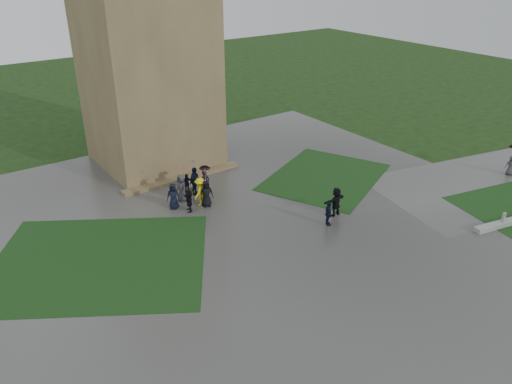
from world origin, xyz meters
TOP-DOWN VIEW (x-y plane):
  - ground at (0.00, 0.00)m, footprint 120.00×120.00m
  - plaza at (0.00, 2.00)m, footprint 34.00×34.00m
  - lawn_inset_left at (-8.50, 4.00)m, footprint 14.10×13.46m
  - lawn_inset_right at (8.50, 5.00)m, footprint 11.12×10.15m
  - tower at (0.00, 15.00)m, footprint 8.00×8.00m
  - tower_plinth at (0.00, 10.60)m, footprint 9.00×0.80m
  - bench at (-0.66, 8.76)m, footprint 1.35×0.72m
  - visitor_cluster at (-1.07, 7.10)m, footprint 3.41×3.15m
  - pedestrian_mid at (3.92, -0.20)m, footprint 0.84×1.01m
  - pedestrian_near at (5.15, 0.46)m, footprint 1.74×0.75m

SIDE VIEW (x-z plane):
  - ground at x=0.00m, z-range 0.00..0.00m
  - plaza at x=0.00m, z-range 0.00..0.02m
  - lawn_inset_left at x=-8.50m, z-range 0.02..0.03m
  - lawn_inset_right at x=8.50m, z-range 0.02..0.03m
  - tower_plinth at x=0.00m, z-range 0.02..0.24m
  - bench at x=-0.66m, z-range 0.03..0.78m
  - pedestrian_mid at x=3.92m, z-range 0.02..1.53m
  - pedestrian_near at x=5.15m, z-range 0.02..1.85m
  - visitor_cluster at x=-1.07m, z-range -0.09..2.52m
  - tower at x=0.00m, z-range 0.00..18.00m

